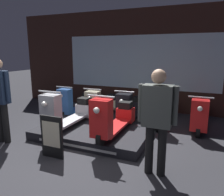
{
  "coord_description": "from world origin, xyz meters",
  "views": [
    {
      "loc": [
        1.96,
        -2.94,
        1.9
      ],
      "look_at": [
        -0.1,
        1.93,
        0.76
      ],
      "focal_mm": 35.0,
      "sensor_mm": 36.0,
      "label": 1
    }
  ],
  "objects_px": {
    "scooter_backrow_3": "(163,112)",
    "person_left_browsing": "(0,95)",
    "scooter_backrow_4": "(199,115)",
    "scooter_display_right": "(114,118)",
    "person_right_browsing": "(157,115)",
    "scooter_backrow_2": "(131,108)",
    "scooter_display_left": "(68,112)",
    "scooter_backrow_0": "(76,103)",
    "scooter_backrow_1": "(102,105)",
    "price_sign_board": "(52,137)"
  },
  "relations": [
    {
      "from": "person_left_browsing",
      "to": "price_sign_board",
      "type": "height_order",
      "value": "person_left_browsing"
    },
    {
      "from": "scooter_display_left",
      "to": "scooter_backrow_4",
      "type": "relative_size",
      "value": 1.0
    },
    {
      "from": "scooter_backrow_2",
      "to": "scooter_backrow_4",
      "type": "height_order",
      "value": "same"
    },
    {
      "from": "scooter_display_left",
      "to": "person_right_browsing",
      "type": "bearing_deg",
      "value": -21.21
    },
    {
      "from": "price_sign_board",
      "to": "scooter_backrow_3",
      "type": "bearing_deg",
      "value": 60.07
    },
    {
      "from": "person_left_browsing",
      "to": "person_right_browsing",
      "type": "xyz_separation_m",
      "value": [
        3.22,
        -0.0,
        -0.05
      ]
    },
    {
      "from": "scooter_backrow_1",
      "to": "scooter_backrow_3",
      "type": "xyz_separation_m",
      "value": [
        1.77,
        0.0,
        0.0
      ]
    },
    {
      "from": "scooter_backrow_0",
      "to": "person_right_browsing",
      "type": "distance_m",
      "value": 3.9
    },
    {
      "from": "price_sign_board",
      "to": "person_right_browsing",
      "type": "bearing_deg",
      "value": 5.57
    },
    {
      "from": "scooter_display_right",
      "to": "scooter_backrow_0",
      "type": "bearing_deg",
      "value": 139.79
    },
    {
      "from": "scooter_display_left",
      "to": "scooter_backrow_1",
      "type": "relative_size",
      "value": 1.0
    },
    {
      "from": "scooter_backrow_0",
      "to": "scooter_backrow_1",
      "type": "distance_m",
      "value": 0.88
    },
    {
      "from": "scooter_backrow_1",
      "to": "scooter_backrow_2",
      "type": "height_order",
      "value": "same"
    },
    {
      "from": "scooter_display_right",
      "to": "scooter_backrow_4",
      "type": "height_order",
      "value": "scooter_display_right"
    },
    {
      "from": "scooter_backrow_2",
      "to": "person_right_browsing",
      "type": "height_order",
      "value": "person_right_browsing"
    },
    {
      "from": "price_sign_board",
      "to": "scooter_backrow_0",
      "type": "bearing_deg",
      "value": 113.34
    },
    {
      "from": "price_sign_board",
      "to": "scooter_backrow_2",
      "type": "bearing_deg",
      "value": 76.51
    },
    {
      "from": "scooter_backrow_4",
      "to": "scooter_display_right",
      "type": "bearing_deg",
      "value": -135.14
    },
    {
      "from": "scooter_backrow_4",
      "to": "person_left_browsing",
      "type": "relative_size",
      "value": 0.98
    },
    {
      "from": "scooter_backrow_0",
      "to": "scooter_backrow_2",
      "type": "bearing_deg",
      "value": 0.0
    },
    {
      "from": "scooter_backrow_2",
      "to": "scooter_display_left",
      "type": "bearing_deg",
      "value": -121.0
    },
    {
      "from": "scooter_display_left",
      "to": "scooter_backrow_4",
      "type": "height_order",
      "value": "scooter_display_left"
    },
    {
      "from": "scooter_display_right",
      "to": "person_left_browsing",
      "type": "xyz_separation_m",
      "value": [
        -2.18,
        -0.84,
        0.48
      ]
    },
    {
      "from": "scooter_display_left",
      "to": "scooter_backrow_1",
      "type": "bearing_deg",
      "value": 86.92
    },
    {
      "from": "person_right_browsing",
      "to": "price_sign_board",
      "type": "relative_size",
      "value": 2.11
    },
    {
      "from": "scooter_display_right",
      "to": "scooter_backrow_1",
      "type": "bearing_deg",
      "value": 122.46
    },
    {
      "from": "scooter_backrow_0",
      "to": "scooter_backrow_2",
      "type": "height_order",
      "value": "same"
    },
    {
      "from": "scooter_backrow_1",
      "to": "price_sign_board",
      "type": "xyz_separation_m",
      "value": [
        0.25,
        -2.64,
        0.05
      ]
    },
    {
      "from": "scooter_backrow_4",
      "to": "scooter_backrow_2",
      "type": "bearing_deg",
      "value": 180.0
    },
    {
      "from": "scooter_backrow_4",
      "to": "price_sign_board",
      "type": "xyz_separation_m",
      "value": [
        -2.4,
        -2.64,
        0.05
      ]
    },
    {
      "from": "scooter_display_right",
      "to": "price_sign_board",
      "type": "distance_m",
      "value": 1.29
    },
    {
      "from": "scooter_backrow_2",
      "to": "scooter_backrow_4",
      "type": "relative_size",
      "value": 1.0
    },
    {
      "from": "scooter_backrow_3",
      "to": "person_right_browsing",
      "type": "bearing_deg",
      "value": -82.87
    },
    {
      "from": "scooter_display_left",
      "to": "scooter_backrow_4",
      "type": "xyz_separation_m",
      "value": [
        2.74,
        1.62,
        -0.2
      ]
    },
    {
      "from": "scooter_display_right",
      "to": "scooter_backrow_3",
      "type": "relative_size",
      "value": 1.0
    },
    {
      "from": "scooter_backrow_0",
      "to": "scooter_backrow_2",
      "type": "relative_size",
      "value": 1.0
    },
    {
      "from": "scooter_backrow_4",
      "to": "price_sign_board",
      "type": "height_order",
      "value": "scooter_backrow_4"
    },
    {
      "from": "scooter_backrow_3",
      "to": "price_sign_board",
      "type": "distance_m",
      "value": 3.04
    },
    {
      "from": "scooter_backrow_1",
      "to": "price_sign_board",
      "type": "bearing_deg",
      "value": -84.53
    },
    {
      "from": "scooter_backrow_2",
      "to": "person_left_browsing",
      "type": "xyz_separation_m",
      "value": [
        -2.03,
        -2.46,
        0.68
      ]
    },
    {
      "from": "person_right_browsing",
      "to": "scooter_display_right",
      "type": "bearing_deg",
      "value": 141.3
    },
    {
      "from": "scooter_backrow_0",
      "to": "scooter_backrow_4",
      "type": "bearing_deg",
      "value": 0.0
    },
    {
      "from": "scooter_display_left",
      "to": "scooter_display_right",
      "type": "bearing_deg",
      "value": 0.0
    },
    {
      "from": "scooter_backrow_0",
      "to": "scooter_backrow_3",
      "type": "xyz_separation_m",
      "value": [
        2.65,
        0.0,
        0.0
      ]
    },
    {
      "from": "scooter_display_left",
      "to": "scooter_backrow_0",
      "type": "distance_m",
      "value": 1.81
    },
    {
      "from": "scooter_display_right",
      "to": "scooter_backrow_2",
      "type": "relative_size",
      "value": 1.0
    },
    {
      "from": "scooter_backrow_2",
      "to": "price_sign_board",
      "type": "distance_m",
      "value": 2.71
    },
    {
      "from": "scooter_display_right",
      "to": "scooter_backrow_0",
      "type": "height_order",
      "value": "scooter_display_right"
    },
    {
      "from": "scooter_backrow_0",
      "to": "scooter_backrow_1",
      "type": "relative_size",
      "value": 1.0
    },
    {
      "from": "scooter_backrow_3",
      "to": "person_left_browsing",
      "type": "relative_size",
      "value": 0.98
    }
  ]
}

